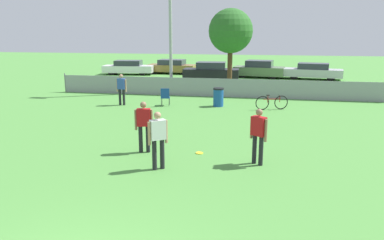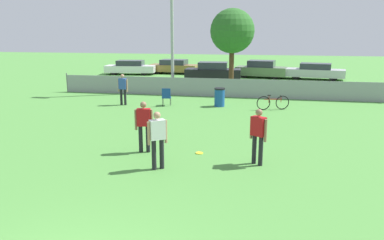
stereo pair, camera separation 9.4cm
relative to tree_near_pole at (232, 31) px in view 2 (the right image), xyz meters
The scene contains 15 objects.
fence_backline 4.22m from the tree_near_pole, 102.32° to the right, with size 19.63×0.07×1.21m.
tree_near_pole is the anchor object (origin of this frame).
player_thrower_red 13.93m from the tree_near_pole, 96.24° to the right, with size 0.57×0.30×1.67m.
player_defender_red 14.46m from the tree_near_pole, 81.35° to the right, with size 0.49×0.42×1.67m.
player_receiver_white 15.23m from the tree_near_pole, 92.36° to the right, with size 0.49×0.43×1.67m.
spectator_in_blue 8.49m from the tree_near_pole, 130.01° to the right, with size 0.56×0.23×1.64m.
frisbee_disc 13.88m from the tree_near_pole, 88.77° to the right, with size 0.25×0.25×0.03m.
folding_chair_sideline 7.33m from the tree_near_pole, 115.44° to the right, with size 0.52×0.52×0.94m.
bicycle_sideline 7.29m from the tree_near_pole, 65.44° to the right, with size 1.60×0.64×0.75m.
trash_bin 6.42m from the tree_near_pole, 90.67° to the right, with size 0.56×0.56×0.97m.
parked_car_white 13.00m from the tree_near_pole, 141.77° to the left, with size 4.66×2.21×1.27m.
parked_car_tan 11.67m from the tree_near_pole, 123.63° to the left, with size 4.56×2.08×1.29m.
parked_car_dark 6.37m from the tree_near_pole, 110.58° to the left, with size 4.47×1.88×1.44m.
parked_car_olive 8.57m from the tree_near_pole, 76.91° to the left, with size 4.39×2.43×1.44m.
parked_car_silver 10.05m from the tree_near_pole, 49.85° to the left, with size 4.80×2.40×1.31m.
Camera 2 is at (2.88, -4.01, 3.82)m, focal length 35.00 mm.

